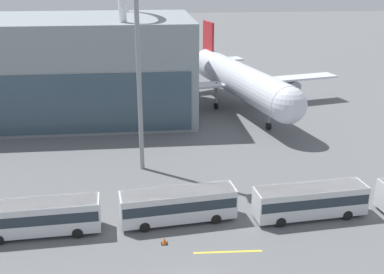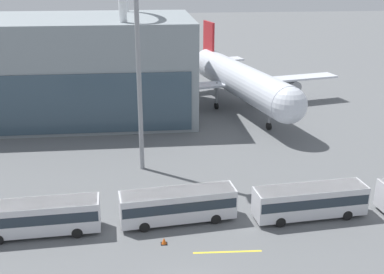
{
  "view_description": "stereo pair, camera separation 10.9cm",
  "coord_description": "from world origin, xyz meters",
  "px_view_note": "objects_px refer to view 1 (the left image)",
  "views": [
    {
      "loc": [
        -3.28,
        -30.22,
        23.67
      ],
      "look_at": [
        2.5,
        23.84,
        4.0
      ],
      "focal_mm": 45.0,
      "sensor_mm": 36.0,
      "label": 1
    },
    {
      "loc": [
        -3.17,
        -30.24,
        23.67
      ],
      "look_at": [
        2.5,
        23.84,
        4.0
      ],
      "focal_mm": 45.0,
      "sensor_mm": 36.0,
      "label": 2
    }
  ],
  "objects_px": {
    "airliner_at_gate_far": "(238,79)",
    "shuttle_bus_2": "(310,200)",
    "shuttle_bus_0": "(39,216)",
    "shuttle_bus_1": "(178,204)",
    "traffic_cone_0": "(164,241)",
    "floodlight_mast": "(137,37)"
  },
  "relations": [
    {
      "from": "shuttle_bus_1",
      "to": "traffic_cone_0",
      "type": "height_order",
      "value": "shuttle_bus_1"
    },
    {
      "from": "airliner_at_gate_far",
      "to": "floodlight_mast",
      "type": "distance_m",
      "value": 31.0
    },
    {
      "from": "shuttle_bus_1",
      "to": "traffic_cone_0",
      "type": "distance_m",
      "value": 4.48
    },
    {
      "from": "shuttle_bus_1",
      "to": "shuttle_bus_2",
      "type": "height_order",
      "value": "same"
    },
    {
      "from": "floodlight_mast",
      "to": "traffic_cone_0",
      "type": "height_order",
      "value": "floodlight_mast"
    },
    {
      "from": "airliner_at_gate_far",
      "to": "shuttle_bus_2",
      "type": "relative_size",
      "value": 3.41
    },
    {
      "from": "shuttle_bus_0",
      "to": "shuttle_bus_1",
      "type": "distance_m",
      "value": 12.96
    },
    {
      "from": "airliner_at_gate_far",
      "to": "shuttle_bus_0",
      "type": "relative_size",
      "value": 3.43
    },
    {
      "from": "shuttle_bus_0",
      "to": "traffic_cone_0",
      "type": "distance_m",
      "value": 11.83
    },
    {
      "from": "shuttle_bus_1",
      "to": "airliner_at_gate_far",
      "type": "bearing_deg",
      "value": 63.98
    },
    {
      "from": "shuttle_bus_1",
      "to": "floodlight_mast",
      "type": "relative_size",
      "value": 0.43
    },
    {
      "from": "airliner_at_gate_far",
      "to": "floodlight_mast",
      "type": "xyz_separation_m",
      "value": [
        -16.52,
        -23.96,
        10.69
      ]
    },
    {
      "from": "airliner_at_gate_far",
      "to": "floodlight_mast",
      "type": "height_order",
      "value": "floodlight_mast"
    },
    {
      "from": "airliner_at_gate_far",
      "to": "shuttle_bus_2",
      "type": "height_order",
      "value": "airliner_at_gate_far"
    },
    {
      "from": "floodlight_mast",
      "to": "traffic_cone_0",
      "type": "bearing_deg",
      "value": -84.01
    },
    {
      "from": "shuttle_bus_1",
      "to": "floodlight_mast",
      "type": "xyz_separation_m",
      "value": [
        -3.37,
        13.27,
        14.04
      ]
    },
    {
      "from": "shuttle_bus_0",
      "to": "shuttle_bus_2",
      "type": "distance_m",
      "value": 25.85
    },
    {
      "from": "shuttle_bus_2",
      "to": "floodlight_mast",
      "type": "bearing_deg",
      "value": 134.52
    },
    {
      "from": "shuttle_bus_1",
      "to": "shuttle_bus_2",
      "type": "bearing_deg",
      "value": -8.91
    },
    {
      "from": "shuttle_bus_0",
      "to": "floodlight_mast",
      "type": "height_order",
      "value": "floodlight_mast"
    },
    {
      "from": "airliner_at_gate_far",
      "to": "floodlight_mast",
      "type": "bearing_deg",
      "value": -47.43
    },
    {
      "from": "airliner_at_gate_far",
      "to": "shuttle_bus_0",
      "type": "bearing_deg",
      "value": -47.14
    }
  ]
}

